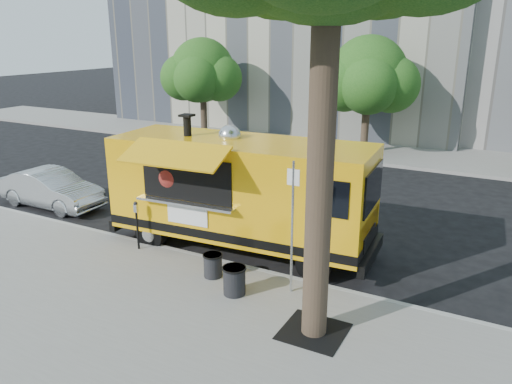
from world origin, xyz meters
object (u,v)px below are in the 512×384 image
at_px(far_tree_a, 202,70).
at_px(trash_bin_left, 234,280).
at_px(far_tree_b, 368,75).
at_px(sign_post, 292,220).
at_px(sedan, 51,189).
at_px(food_truck, 239,190).
at_px(parking_meter, 137,220).
at_px(trash_bin_right, 213,265).

xyz_separation_m(far_tree_a, trash_bin_left, (10.50, -14.54, -3.28)).
relative_size(far_tree_b, sign_post, 1.83).
bearing_deg(far_tree_a, sedan, -81.35).
bearing_deg(trash_bin_left, far_tree_a, 125.83).
distance_m(sign_post, sedan, 9.96).
xyz_separation_m(far_tree_a, food_truck, (9.23, -12.08, -2.09)).
height_order(far_tree_b, sedan, far_tree_b).
xyz_separation_m(far_tree_a, sedan, (1.83, -12.05, -3.14)).
distance_m(food_truck, trash_bin_left, 3.02).
bearing_deg(sedan, trash_bin_left, -105.80).
relative_size(far_tree_b, parking_meter, 4.12).
relative_size(sign_post, trash_bin_right, 5.30).
bearing_deg(far_tree_b, parking_meter, -98.10).
bearing_deg(trash_bin_left, parking_meter, 165.74).
xyz_separation_m(food_truck, trash_bin_left, (1.27, -2.46, -1.19)).
height_order(far_tree_a, sedan, far_tree_a).
xyz_separation_m(food_truck, sedan, (-7.39, 0.03, -1.05)).
distance_m(sedan, trash_bin_left, 9.02).
bearing_deg(far_tree_a, sign_post, -50.17).
relative_size(food_truck, trash_bin_right, 13.02).
distance_m(far_tree_a, trash_bin_left, 18.23).
bearing_deg(food_truck, trash_bin_right, -82.56).
relative_size(far_tree_b, sedan, 1.43).
bearing_deg(sedan, sign_post, -100.27).
height_order(far_tree_a, parking_meter, far_tree_a).
bearing_deg(sign_post, food_truck, 142.66).
distance_m(far_tree_b, trash_bin_left, 15.38).
bearing_deg(far_tree_a, parking_meter, -62.85).
height_order(far_tree_a, trash_bin_right, far_tree_a).
xyz_separation_m(far_tree_a, trash_bin_right, (9.62, -14.06, -3.32)).
bearing_deg(trash_bin_right, food_truck, 101.35).
bearing_deg(trash_bin_left, trash_bin_right, 151.10).
height_order(far_tree_a, food_truck, far_tree_a).
relative_size(far_tree_a, trash_bin_right, 9.47).
xyz_separation_m(far_tree_b, parking_meter, (-2.00, -14.05, -2.85)).
bearing_deg(far_tree_b, sign_post, -79.85).
relative_size(far_tree_b, trash_bin_left, 8.58).
xyz_separation_m(parking_meter, food_truck, (2.23, 1.57, 0.70)).
height_order(far_tree_b, parking_meter, far_tree_b).
height_order(food_truck, trash_bin_left, food_truck).
distance_m(sign_post, trash_bin_left, 1.85).
distance_m(parking_meter, trash_bin_left, 3.64).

